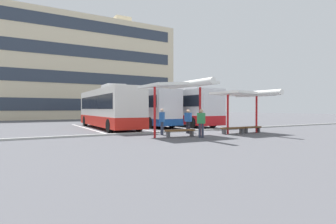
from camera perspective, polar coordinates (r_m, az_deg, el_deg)
ground_plane at (r=19.22m, az=5.21°, el=-4.45°), size 160.00×160.00×0.00m
terminal_building at (r=54.28m, az=-17.91°, el=8.16°), size 32.15×14.82×20.36m
coach_bus_0 at (r=23.96m, az=-12.60°, el=0.67°), size 2.73×11.74×3.71m
coach_bus_1 at (r=26.79m, az=-5.17°, el=0.85°), size 2.99×10.16×3.79m
coach_bus_2 at (r=28.02m, az=1.67°, el=0.81°), size 2.80×12.42×3.83m
lane_stripe_0 at (r=24.33m, az=-16.82°, el=-3.39°), size 0.16×14.00×0.01m
lane_stripe_1 at (r=25.40m, az=-8.63°, el=-3.19°), size 0.16×14.00×0.01m
lane_stripe_2 at (r=26.95m, az=-1.24°, el=-2.96°), size 0.16×14.00×0.01m
lane_stripe_3 at (r=28.90m, az=5.25°, el=-2.72°), size 0.16×14.00×0.01m
waiting_shelter_0 at (r=16.38m, az=2.75°, el=5.57°), size 4.29×4.73×3.41m
bench_0 at (r=16.45m, az=2.59°, el=-4.12°), size 1.93×0.65×0.45m
waiting_shelter_1 at (r=19.27m, az=16.20°, el=3.54°), size 3.75×4.63×2.91m
bench_1 at (r=18.87m, az=13.64°, el=-3.53°), size 1.78×0.62×0.45m
bench_2 at (r=20.13m, az=17.41°, el=-3.30°), size 1.55×0.43×0.45m
platform_kerb at (r=20.13m, az=3.41°, el=-4.04°), size 44.00×0.24×0.12m
waiting_passenger_0 at (r=16.07m, az=7.08°, el=-1.93°), size 0.52×0.48×1.70m
waiting_passenger_1 at (r=19.47m, az=4.37°, el=-1.61°), size 0.51×0.45×1.63m
waiting_passenger_2 at (r=18.71m, az=4.31°, el=-1.63°), size 0.42×0.53×1.67m
waiting_passenger_3 at (r=17.63m, az=-1.29°, el=-1.63°), size 0.52×0.50×1.73m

